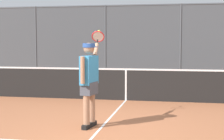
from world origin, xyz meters
The scene contains 4 objects.
ground_plane centered at (0.00, 0.00, 0.00)m, with size 60.00×60.00×0.00m, color #A8603D.
fence_backdrop centered at (0.00, -9.14, 1.52)m, with size 19.12×1.37×3.34m.
tennis_net centered at (0.00, -3.78, 0.49)m, with size 11.15×0.09×1.07m.
tennis_player centered at (0.25, -0.36, 1.03)m, with size 0.32×1.45×2.03m.
Camera 1 is at (-1.54, 6.58, 1.76)m, focal length 56.52 mm.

